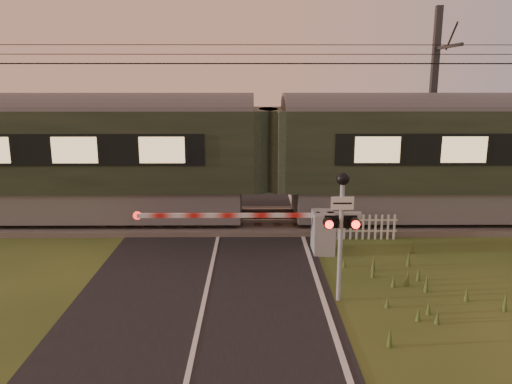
{
  "coord_description": "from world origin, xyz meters",
  "views": [
    {
      "loc": [
        1.11,
        -10.56,
        4.97
      ],
      "look_at": [
        1.22,
        3.2,
        1.87
      ],
      "focal_mm": 35.0,
      "sensor_mm": 36.0,
      "label": 1
    }
  ],
  "objects_px": {
    "catenary_mast": "(433,107)",
    "train": "(268,156)",
    "crossing_signal": "(342,214)",
    "boom_gate": "(314,230)",
    "picket_fence": "(357,227)"
  },
  "relations": [
    {
      "from": "train",
      "to": "crossing_signal",
      "type": "xyz_separation_m",
      "value": [
        1.43,
        -6.39,
        -0.32
      ]
    },
    {
      "from": "train",
      "to": "boom_gate",
      "type": "height_order",
      "value": "train"
    },
    {
      "from": "picket_fence",
      "to": "crossing_signal",
      "type": "bearing_deg",
      "value": -106.55
    },
    {
      "from": "catenary_mast",
      "to": "train",
      "type": "bearing_deg",
      "value": -160.67
    },
    {
      "from": "train",
      "to": "catenary_mast",
      "type": "distance_m",
      "value": 6.93
    },
    {
      "from": "boom_gate",
      "to": "picket_fence",
      "type": "distance_m",
      "value": 1.92
    },
    {
      "from": "train",
      "to": "boom_gate",
      "type": "distance_m",
      "value": 3.72
    },
    {
      "from": "train",
      "to": "boom_gate",
      "type": "bearing_deg",
      "value": -67.52
    },
    {
      "from": "picket_fence",
      "to": "train",
      "type": "bearing_deg",
      "value": 145.61
    },
    {
      "from": "boom_gate",
      "to": "catenary_mast",
      "type": "bearing_deg",
      "value": 46.0
    },
    {
      "from": "train",
      "to": "crossing_signal",
      "type": "height_order",
      "value": "train"
    },
    {
      "from": "train",
      "to": "catenary_mast",
      "type": "xyz_separation_m",
      "value": [
        6.37,
        2.23,
        1.57
      ]
    },
    {
      "from": "picket_fence",
      "to": "catenary_mast",
      "type": "bearing_deg",
      "value": 48.9
    },
    {
      "from": "train",
      "to": "crossing_signal",
      "type": "distance_m",
      "value": 6.56
    },
    {
      "from": "picket_fence",
      "to": "catenary_mast",
      "type": "height_order",
      "value": "catenary_mast"
    }
  ]
}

